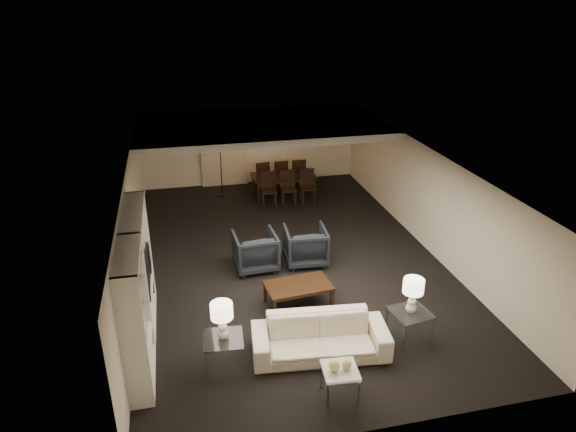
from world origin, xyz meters
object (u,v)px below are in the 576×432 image
(side_table_left, at_px, (224,353))
(table_lamp_left, at_px, (222,321))
(table_lamp_right, at_px, (412,296))
(pendant_light, at_px, (271,142))
(chair_nl, at_px, (269,190))
(coffee_table, at_px, (298,294))
(vase_blue, at_px, (136,319))
(dining_table, at_px, (284,186))
(armchair_right, at_px, (306,245))
(vase_amber, at_px, (133,286))
(armchair_left, at_px, (255,251))
(chair_fr, at_px, (298,173))
(chair_fl, at_px, (261,176))
(chair_nm, at_px, (289,188))
(floor_speaker, at_px, (150,278))
(chair_fm, at_px, (279,175))
(side_table_right, at_px, (409,326))
(marble_table, at_px, (340,383))
(television, at_px, (142,272))
(sofa, at_px, (320,337))
(chair_nr, at_px, (308,187))
(floor_lamp, at_px, (221,170))

(side_table_left, xyz_separation_m, table_lamp_left, (0.00, 0.00, 0.65))
(table_lamp_right, bearing_deg, pendant_light, 99.15)
(chair_nl, bearing_deg, coffee_table, -90.17)
(vase_blue, bearing_deg, dining_table, 61.25)
(armchair_right, bearing_deg, coffee_table, 74.67)
(vase_amber, bearing_deg, armchair_right, 39.35)
(armchair_left, distance_m, armchair_right, 1.20)
(table_lamp_left, xyz_separation_m, chair_fr, (3.32, 8.21, -0.45))
(table_lamp_right, distance_m, chair_fl, 8.32)
(chair_nm, bearing_deg, floor_speaker, -127.67)
(armchair_right, relative_size, chair_nm, 0.97)
(chair_fm, bearing_deg, side_table_right, 90.11)
(pendant_light, height_order, side_table_right, pendant_light)
(side_table_right, bearing_deg, chair_fm, 94.71)
(armchair_right, bearing_deg, marble_table, 86.34)
(floor_speaker, distance_m, chair_fr, 7.28)
(pendant_light, distance_m, vase_amber, 7.73)
(coffee_table, distance_m, side_table_right, 2.34)
(pendant_light, relative_size, armchair_right, 0.53)
(armchair_right, xyz_separation_m, television, (-3.63, -1.54, 0.63))
(side_table_left, xyz_separation_m, chair_nm, (2.72, 6.91, 0.20))
(marble_table, height_order, chair_fm, chair_fm)
(marble_table, xyz_separation_m, chair_nm, (1.02, 8.01, 0.23))
(television, relative_size, floor_speaker, 1.21)
(table_lamp_right, bearing_deg, chair_nl, 100.46)
(coffee_table, bearing_deg, sofa, -90.00)
(armchair_right, xyz_separation_m, dining_table, (0.42, 4.26, -0.10))
(sofa, xyz_separation_m, dining_table, (1.02, 7.56, -0.01))
(chair_fm, bearing_deg, chair_nm, 85.41)
(side_table_right, height_order, television, television)
(armchair_right, height_order, chair_fl, chair_fl)
(chair_fm, bearing_deg, marble_table, 79.13)
(vase_blue, relative_size, vase_amber, 0.92)
(vase_amber, relative_size, dining_table, 0.09)
(chair_nr, bearing_deg, chair_nm, -177.39)
(sofa, relative_size, armchair_left, 2.45)
(vase_amber, distance_m, floor_lamp, 8.16)
(floor_speaker, height_order, chair_nr, chair_nr)
(floor_speaker, height_order, chair_fl, chair_fl)
(television, relative_size, vase_blue, 6.87)
(side_table_left, distance_m, floor_speaker, 2.84)
(chair_fl, bearing_deg, pendant_light, 89.27)
(side_table_right, distance_m, chair_fl, 8.31)
(armchair_left, xyz_separation_m, chair_nm, (1.62, 3.61, 0.06))
(armchair_right, distance_m, table_lamp_left, 4.05)
(table_lamp_right, relative_size, chair_nm, 0.67)
(marble_table, height_order, vase_amber, vase_amber)
(coffee_table, distance_m, vase_amber, 3.61)
(floor_lamp, bearing_deg, table_lamp_right, -72.56)
(coffee_table, relative_size, table_lamp_left, 1.94)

